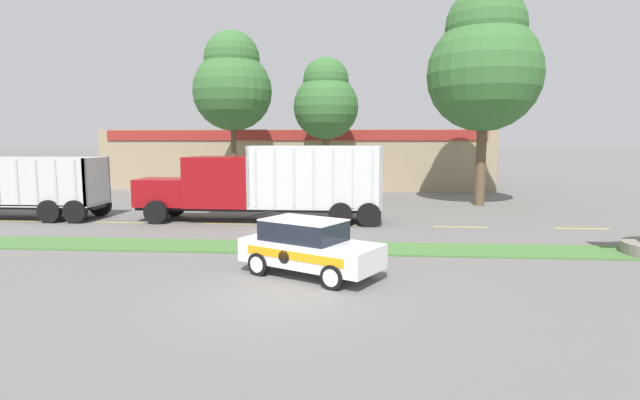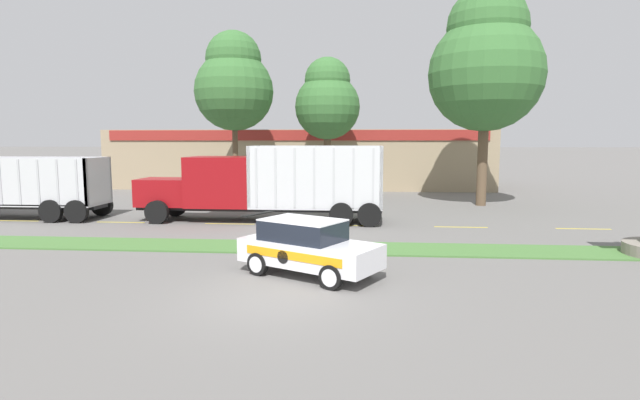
# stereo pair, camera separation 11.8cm
# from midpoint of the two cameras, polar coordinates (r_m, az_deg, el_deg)

# --- Properties ---
(ground_plane) EXTENTS (600.00, 600.00, 0.00)m
(ground_plane) POSITION_cam_midpoint_polar(r_m,az_deg,el_deg) (12.79, -4.95, -11.17)
(ground_plane) COLOR slate
(grass_verge) EXTENTS (120.00, 2.16, 0.06)m
(grass_verge) POSITION_cam_midpoint_polar(r_m,az_deg,el_deg) (18.46, -1.82, -5.43)
(grass_verge) COLOR #477538
(grass_verge) RESTS_ON ground_plane
(centre_line_2) EXTENTS (2.40, 0.14, 0.01)m
(centre_line_2) POSITION_cam_midpoint_polar(r_m,az_deg,el_deg) (28.87, -31.33, -2.04)
(centre_line_2) COLOR yellow
(centre_line_2) RESTS_ON ground_plane
(centre_line_3) EXTENTS (2.40, 0.14, 0.01)m
(centre_line_3) POSITION_cam_midpoint_polar(r_m,az_deg,el_deg) (26.06, -21.68, -2.37)
(centre_line_3) COLOR yellow
(centre_line_3) RESTS_ON ground_plane
(centre_line_4) EXTENTS (2.40, 0.14, 0.01)m
(centre_line_4) POSITION_cam_midpoint_polar(r_m,az_deg,el_deg) (24.15, -10.13, -2.69)
(centre_line_4) COLOR yellow
(centre_line_4) RESTS_ON ground_plane
(centre_line_5) EXTENTS (2.40, 0.14, 0.01)m
(centre_line_5) POSITION_cam_midpoint_polar(r_m,az_deg,el_deg) (23.35, 2.80, -2.92)
(centre_line_5) COLOR yellow
(centre_line_5) RESTS_ON ground_plane
(centre_line_6) EXTENTS (2.40, 0.14, 0.01)m
(centre_line_6) POSITION_cam_midpoint_polar(r_m,az_deg,el_deg) (23.78, 15.94, -2.99)
(centre_line_6) COLOR yellow
(centre_line_6) RESTS_ON ground_plane
(centre_line_7) EXTENTS (2.40, 0.14, 0.01)m
(centre_line_7) POSITION_cam_midpoint_polar(r_m,az_deg,el_deg) (25.39, 28.00, -2.92)
(centre_line_7) COLOR yellow
(centre_line_7) RESTS_ON ground_plane
(dump_truck_mid) EXTENTS (12.02, 2.73, 3.69)m
(dump_truck_mid) POSITION_cam_midpoint_polar(r_m,az_deg,el_deg) (24.76, -8.86, 1.51)
(dump_truck_mid) COLOR black
(dump_truck_mid) RESTS_ON ground_plane
(rally_car) EXTENTS (4.46, 3.54, 1.69)m
(rally_car) POSITION_cam_midpoint_polar(r_m,az_deg,el_deg) (14.66, -1.20, -5.34)
(rally_car) COLOR white
(rally_car) RESTS_ON ground_plane
(store_building_backdrop) EXTENTS (31.35, 12.10, 4.80)m
(store_building_backdrop) POSITION_cam_midpoint_polar(r_m,az_deg,el_deg) (45.08, -1.88, 4.84)
(store_building_backdrop) COLOR #9E896B
(store_building_backdrop) RESTS_ON ground_plane
(tree_behind_left) EXTENTS (4.58, 4.58, 9.74)m
(tree_behind_left) POSITION_cam_midpoint_polar(r_m,az_deg,el_deg) (35.71, 0.94, 11.28)
(tree_behind_left) COLOR brown
(tree_behind_left) RESTS_ON ground_plane
(tree_behind_centre) EXTENTS (6.77, 6.77, 12.94)m
(tree_behind_centre) POSITION_cam_midpoint_polar(r_m,az_deg,el_deg) (32.18, 18.56, 14.65)
(tree_behind_centre) COLOR brown
(tree_behind_centre) RESTS_ON ground_plane
(tree_behind_right) EXTENTS (5.31, 5.31, 11.24)m
(tree_behind_right) POSITION_cam_midpoint_polar(r_m,az_deg,el_deg) (34.92, -9.71, 13.01)
(tree_behind_right) COLOR brown
(tree_behind_right) RESTS_ON ground_plane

